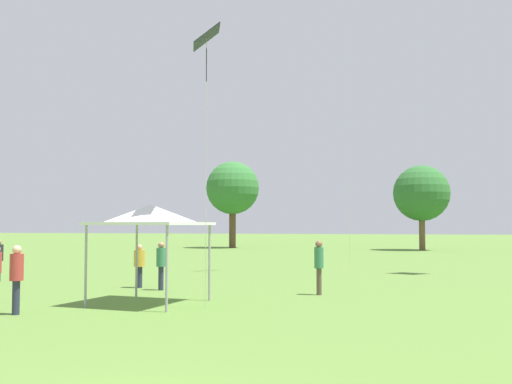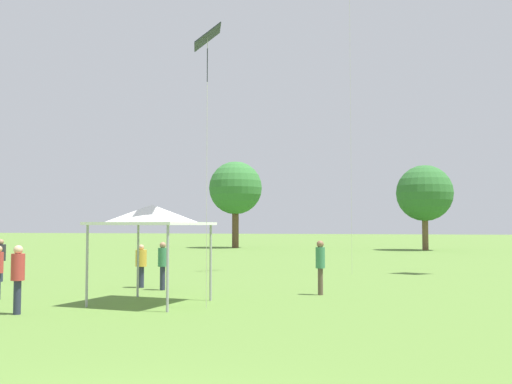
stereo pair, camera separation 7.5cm
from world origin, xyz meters
The scene contains 8 objects.
person_standing_1 centered at (0.10, 13.77, 1.05)m, with size 0.39×0.39×1.72m.
person_standing_3 centered at (-6.40, 14.34, 0.89)m, with size 0.48×0.48×1.53m.
person_standing_4 centered at (-5.33, 13.79, 0.98)m, with size 0.40×0.40×1.64m.
person_standing_7 centered at (-6.52, 7.68, 1.03)m, with size 0.40×0.40×1.71m.
canopy_tent centered at (-4.18, 10.42, 2.49)m, with size 3.08×3.08×2.80m.
kite_0 centered at (-2.36, 9.92, 7.13)m, with size 0.99×1.09×7.62m.
distant_tree_0 centered at (3.85, 50.32, 5.08)m, with size 5.02×5.02×7.62m.
distant_tree_1 centered at (-14.20, 51.45, 5.89)m, with size 5.24×5.24×8.56m.
Camera 1 is at (2.99, -5.24, 2.20)m, focal length 42.00 mm.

